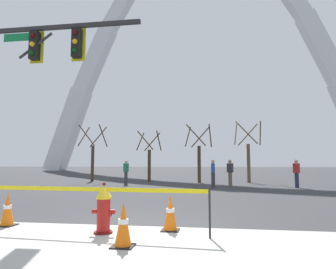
# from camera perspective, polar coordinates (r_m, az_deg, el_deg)

# --- Properties ---
(ground_plane) EXTENTS (240.00, 240.00, 0.00)m
(ground_plane) POSITION_cam_1_polar(r_m,az_deg,el_deg) (6.93, -4.67, -16.85)
(ground_plane) COLOR #333335
(fire_hydrant) EXTENTS (0.46, 0.48, 0.99)m
(fire_hydrant) POSITION_cam_1_polar(r_m,az_deg,el_deg) (6.23, -12.08, -13.68)
(fire_hydrant) COLOR #5E0F0D
(fire_hydrant) RESTS_ON ground
(caution_tape_barrier) EXTENTS (5.29, 0.37, 0.93)m
(caution_tape_barrier) POSITION_cam_1_polar(r_m,az_deg,el_deg) (6.45, -16.66, -11.72)
(caution_tape_barrier) COLOR #232326
(caution_tape_barrier) RESTS_ON ground
(traffic_cone_by_hydrant) EXTENTS (0.36, 0.36, 0.73)m
(traffic_cone_by_hydrant) POSITION_cam_1_polar(r_m,az_deg,el_deg) (5.21, -8.48, -16.58)
(traffic_cone_by_hydrant) COLOR black
(traffic_cone_by_hydrant) RESTS_ON ground
(traffic_cone_mid_sidewalk) EXTENTS (0.36, 0.36, 0.73)m
(traffic_cone_mid_sidewalk) POSITION_cam_1_polar(r_m,az_deg,el_deg) (6.33, 0.44, -14.66)
(traffic_cone_mid_sidewalk) COLOR black
(traffic_cone_mid_sidewalk) RESTS_ON ground
(traffic_cone_curb_edge) EXTENTS (0.36, 0.36, 0.73)m
(traffic_cone_curb_edge) POSITION_cam_1_polar(r_m,az_deg,el_deg) (7.65, -28.12, -12.43)
(traffic_cone_curb_edge) COLOR black
(traffic_cone_curb_edge) RESTS_ON ground
(traffic_signal_gantry) EXTENTS (5.02, 0.44, 6.00)m
(traffic_signal_gantry) POSITION_cam_1_polar(r_m,az_deg,el_deg) (10.53, -25.38, 9.91)
(traffic_signal_gantry) COLOR #232326
(traffic_signal_gantry) RESTS_ON ground
(monument_arch) EXTENTS (61.06, 3.21, 48.11)m
(monument_arch) POSITION_cam_1_polar(r_m,az_deg,el_deg) (58.62, 6.53, 14.35)
(monument_arch) COLOR silver
(monument_arch) RESTS_ON ground
(tree_far_left) EXTENTS (1.99, 2.00, 4.31)m
(tree_far_left) POSITION_cam_1_polar(r_m,az_deg,el_deg) (23.97, -14.10, -4.04)
(tree_far_left) COLOR #473323
(tree_far_left) RESTS_ON ground
(tree_left_mid) EXTENTS (1.75, 1.76, 3.79)m
(tree_left_mid) POSITION_cam_1_polar(r_m,az_deg,el_deg) (22.73, -3.57, -4.71)
(tree_left_mid) COLOR #473323
(tree_left_mid) RESTS_ON ground
(tree_center_left) EXTENTS (1.91, 1.92, 4.14)m
(tree_center_left) POSITION_cam_1_polar(r_m,az_deg,el_deg) (21.79, 5.90, -4.24)
(tree_center_left) COLOR #473323
(tree_center_left) RESTS_ON ground
(tree_center_right) EXTENTS (2.00, 2.01, 4.35)m
(tree_center_right) POSITION_cam_1_polar(r_m,az_deg,el_deg) (22.43, 14.98, -3.88)
(tree_center_right) COLOR brown
(tree_center_right) RESTS_ON ground
(pedestrian_walking_left) EXTENTS (0.39, 0.36, 1.59)m
(pedestrian_walking_left) POSITION_cam_1_polar(r_m,az_deg,el_deg) (18.55, 23.18, -6.77)
(pedestrian_walking_left) COLOR #232847
(pedestrian_walking_left) RESTS_ON ground
(pedestrian_standing_center) EXTENTS (0.22, 0.35, 1.59)m
(pedestrian_standing_center) POSITION_cam_1_polar(r_m,az_deg,el_deg) (17.65, 8.54, -7.24)
(pedestrian_standing_center) COLOR #38383D
(pedestrian_standing_center) RESTS_ON ground
(pedestrian_walking_right) EXTENTS (0.29, 0.38, 1.59)m
(pedestrian_walking_right) POSITION_cam_1_polar(r_m,az_deg,el_deg) (19.77, -7.97, -7.06)
(pedestrian_walking_right) COLOR #38383D
(pedestrian_walking_right) RESTS_ON ground
(pedestrian_near_trees) EXTENTS (0.39, 0.35, 1.59)m
(pedestrian_near_trees) POSITION_cam_1_polar(r_m,az_deg,el_deg) (18.40, 11.70, -7.11)
(pedestrian_near_trees) COLOR brown
(pedestrian_near_trees) RESTS_ON ground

